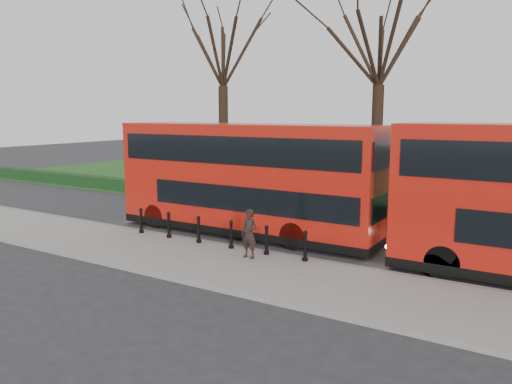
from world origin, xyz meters
The scene contains 12 objects.
ground centered at (0.00, 0.00, 0.00)m, with size 120.00×120.00×0.00m, color #28282B.
pavement centered at (0.00, -3.00, 0.07)m, with size 60.00×4.00×0.15m, color gray.
kerb centered at (0.00, -1.00, 0.07)m, with size 60.00×0.25×0.16m, color slate.
grass_verge centered at (0.00, 15.00, 0.03)m, with size 60.00×18.00×0.06m, color #1B4717.
hedge centered at (0.00, 6.80, 0.40)m, with size 60.00×0.90×0.80m, color black.
yellow_line_outer centered at (0.00, -0.70, 0.01)m, with size 60.00×0.10×0.01m, color yellow.
yellow_line_inner centered at (0.00, -0.50, 0.01)m, with size 60.00×0.10×0.01m, color yellow.
tree_left centered at (-8.00, 10.00, 8.92)m, with size 7.85×7.85×12.26m.
tree_mid centered at (2.00, 10.00, 8.65)m, with size 7.61×7.61×11.89m.
bollard_row centered at (-0.39, -1.35, 0.65)m, with size 7.73×0.15×1.00m.
bus_lead centered at (-0.70, 1.33, 2.34)m, with size 11.66×2.68×4.64m.
pedestrian centered at (1.60, -2.03, 1.00)m, with size 0.62×0.41×1.71m, color black.
Camera 1 is at (10.56, -16.09, 5.14)m, focal length 35.00 mm.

